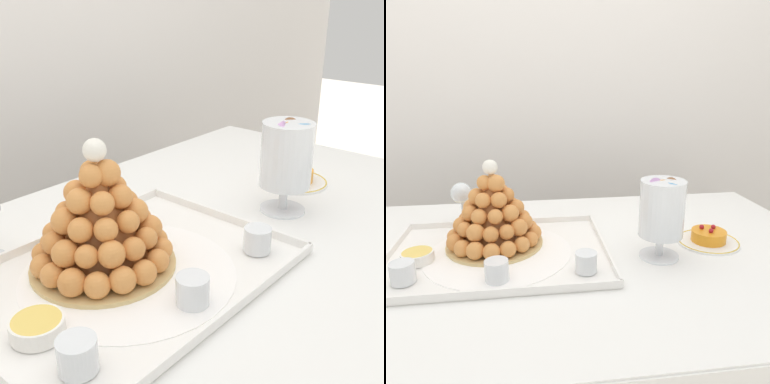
{
  "view_description": "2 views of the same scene",
  "coord_description": "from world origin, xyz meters",
  "views": [
    {
      "loc": [
        -0.61,
        -0.58,
        1.23
      ],
      "look_at": [
        0.08,
        0.01,
        0.84
      ],
      "focal_mm": 45.32,
      "sensor_mm": 36.0,
      "label": 1
    },
    {
      "loc": [
        -0.02,
        -0.96,
        1.2
      ],
      "look_at": [
        0.12,
        -0.02,
        0.91
      ],
      "focal_mm": 34.93,
      "sensor_mm": 36.0,
      "label": 2
    }
  ],
  "objects": [
    {
      "name": "dessert_cup_left",
      "position": [
        -0.31,
        -0.13,
        0.77
      ],
      "size": [
        0.06,
        0.06,
        0.05
      ],
      "color": "silver",
      "rests_on": "serving_tray"
    },
    {
      "name": "macaron_goblet",
      "position": [
        0.33,
        -0.07,
        0.87
      ],
      "size": [
        0.12,
        0.12,
        0.23
      ],
      "color": "white",
      "rests_on": "buffet_table"
    },
    {
      "name": "buffet_table",
      "position": [
        0.0,
        0.0,
        0.64
      ],
      "size": [
        1.74,
        0.97,
        0.74
      ],
      "color": "brown",
      "rests_on": "ground_plane"
    },
    {
      "name": "serving_tray",
      "position": [
        -0.1,
        0.0,
        0.74
      ],
      "size": [
        0.59,
        0.44,
        0.02
      ],
      "color": "white",
      "rests_on": "buffet_table"
    },
    {
      "name": "dessert_cup_centre",
      "position": [
        0.12,
        -0.14,
        0.77
      ],
      "size": [
        0.05,
        0.05,
        0.05
      ],
      "color": "silver",
      "rests_on": "serving_tray"
    },
    {
      "name": "creme_brulee_ramekin",
      "position": [
        -0.31,
        -0.02,
        0.76
      ],
      "size": [
        0.08,
        0.08,
        0.03
      ],
      "color": "white",
      "rests_on": "serving_tray"
    },
    {
      "name": "fruit_tart_plate",
      "position": [
        0.51,
        0.0,
        0.75
      ],
      "size": [
        0.18,
        0.18,
        0.05
      ],
      "color": "white",
      "rests_on": "buffet_table"
    },
    {
      "name": "dessert_cup_mid_left",
      "position": [
        -0.1,
        -0.15,
        0.77
      ],
      "size": [
        0.06,
        0.06,
        0.05
      ],
      "color": "silver",
      "rests_on": "serving_tray"
    },
    {
      "name": "croquembouche",
      "position": [
        -0.12,
        0.05,
        0.84
      ],
      "size": [
        0.27,
        0.27,
        0.25
      ],
      "color": "tan",
      "rests_on": "serving_tray"
    }
  ]
}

